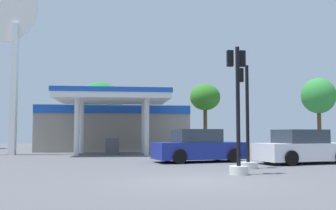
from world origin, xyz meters
TOP-DOWN VIEW (x-y plane):
  - ground_plane at (0.00, 0.00)m, footprint 90.00×90.00m
  - gas_station at (-2.77, 20.70)m, footprint 11.84×12.09m
  - station_pole_sign at (-10.28, 15.50)m, footprint 4.76×0.56m
  - car_0 at (1.65, 7.71)m, footprint 4.84×2.78m
  - car_1 at (6.29, 6.06)m, footprint 4.76×2.80m
  - traffic_signal_0 at (2.88, 3.96)m, footprint 0.77×0.77m
  - traffic_signal_1 at (1.81, 1.69)m, footprint 0.66×0.69m
  - tree_1 at (-4.22, 26.16)m, footprint 4.19×4.19m
  - tree_2 at (5.64, 24.34)m, footprint 2.83×2.83m
  - tree_3 at (16.70, 23.96)m, footprint 3.26×3.26m

SIDE VIEW (x-z plane):
  - ground_plane at x=0.00m, z-range 0.00..0.00m
  - car_1 at x=6.29m, z-range -0.08..1.52m
  - car_0 at x=1.65m, z-range -0.08..1.55m
  - traffic_signal_0 at x=2.88m, z-range -0.89..3.34m
  - traffic_signal_1 at x=1.81m, z-range -0.47..4.00m
  - gas_station at x=-2.77m, z-range -0.11..4.14m
  - tree_1 at x=-4.22m, z-range 1.15..7.43m
  - tree_2 at x=5.64m, z-range 1.72..7.76m
  - tree_3 at x=16.70m, z-range 1.62..8.36m
  - station_pole_sign at x=-10.28m, z-range 2.04..15.75m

